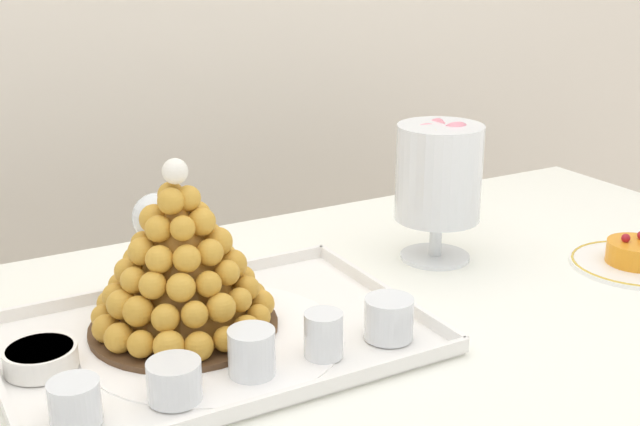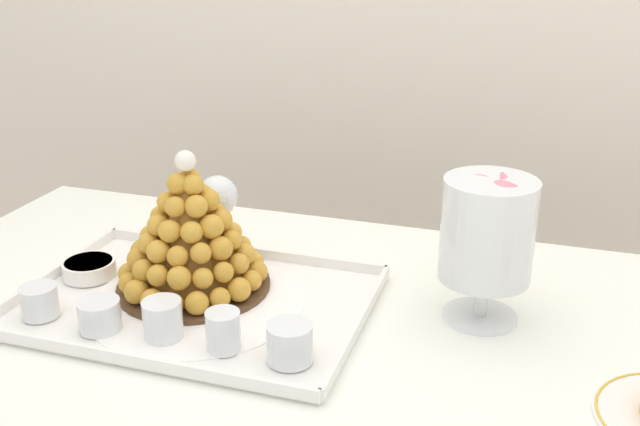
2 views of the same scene
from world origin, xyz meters
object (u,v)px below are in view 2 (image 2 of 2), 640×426
object	(u,v)px
dessert_cup_mid_left	(100,316)
macaron_goblet	(487,232)
wine_glass	(218,200)
dessert_cup_right	(290,344)
serving_tray	(196,303)
croquembouche	(191,237)
creme_brulee_ramekin	(89,268)
dessert_cup_centre	(163,321)
dessert_cup_left	(40,302)
dessert_cup_mid_right	(223,332)

from	to	relation	value
dessert_cup_mid_left	macaron_goblet	xyz separation A→B (m)	(0.52, 0.21, 0.11)
wine_glass	dessert_cup_right	bearing A→B (deg)	-48.80
serving_tray	macaron_goblet	world-z (taller)	macaron_goblet
croquembouche	creme_brulee_ramekin	xyz separation A→B (m)	(-0.18, -0.02, -0.07)
dessert_cup_centre	macaron_goblet	bearing A→B (deg)	25.94
serving_tray	croquembouche	xyz separation A→B (m)	(-0.02, 0.04, 0.09)
serving_tray	creme_brulee_ramekin	bearing A→B (deg)	172.57
croquembouche	wine_glass	xyz separation A→B (m)	(0.00, 0.10, 0.03)
dessert_cup_mid_left	dessert_cup_right	bearing A→B (deg)	1.32
dessert_cup_left	wine_glass	world-z (taller)	wine_glass
dessert_cup_left	wine_glass	size ratio (longest dim) A/B	0.33
croquembouche	wine_glass	size ratio (longest dim) A/B	1.47
creme_brulee_ramekin	macaron_goblet	distance (m)	0.65
dessert_cup_mid_right	dessert_cup_right	size ratio (longest dim) A/B	0.90
dessert_cup_centre	dessert_cup_left	bearing A→B (deg)	-179.38
dessert_cup_centre	dessert_cup_right	bearing A→B (deg)	-0.56
dessert_cup_left	croquembouche	bearing A→B (deg)	40.87
serving_tray	creme_brulee_ramekin	distance (m)	0.21
dessert_cup_mid_left	creme_brulee_ramekin	bearing A→B (deg)	128.97
dessert_cup_mid_left	creme_brulee_ramekin	size ratio (longest dim) A/B	0.71
dessert_cup_mid_left	macaron_goblet	world-z (taller)	macaron_goblet
creme_brulee_ramekin	macaron_goblet	bearing A→B (deg)	6.36
dessert_cup_left	macaron_goblet	world-z (taller)	macaron_goblet
macaron_goblet	dessert_cup_right	bearing A→B (deg)	-138.01
dessert_cup_right	wine_glass	world-z (taller)	wine_glass
dessert_cup_left	creme_brulee_ramekin	bearing A→B (deg)	93.46
dessert_cup_mid_right	creme_brulee_ramekin	bearing A→B (deg)	156.00
serving_tray	wine_glass	distance (m)	0.18
dessert_cup_mid_right	wine_glass	xyz separation A→B (m)	(-0.12, 0.25, 0.09)
macaron_goblet	serving_tray	bearing A→B (deg)	-167.01
dessert_cup_right	wine_glass	distance (m)	0.34
wine_glass	macaron_goblet	bearing A→B (deg)	-5.22
croquembouche	dessert_cup_right	world-z (taller)	croquembouche
creme_brulee_ramekin	dessert_cup_mid_right	bearing A→B (deg)	-24.00
dessert_cup_right	macaron_goblet	distance (m)	0.33
dessert_cup_left	dessert_cup_right	size ratio (longest dim) A/B	0.87
dessert_cup_right	macaron_goblet	world-z (taller)	macaron_goblet
dessert_cup_centre	macaron_goblet	xyz separation A→B (m)	(0.42, 0.20, 0.11)
serving_tray	dessert_cup_centre	bearing A→B (deg)	-87.83
serving_tray	dessert_cup_mid_left	bearing A→B (deg)	-129.15
serving_tray	wine_glass	size ratio (longest dim) A/B	3.19
serving_tray	macaron_goblet	distance (m)	0.46
dessert_cup_left	dessert_cup_centre	size ratio (longest dim) A/B	0.98
macaron_goblet	creme_brulee_ramekin	bearing A→B (deg)	-173.64
dessert_cup_mid_left	dessert_cup_right	size ratio (longest dim) A/B	0.97
dessert_cup_right	creme_brulee_ramekin	bearing A→B (deg)	161.44
dessert_cup_left	dessert_cup_mid_right	distance (m)	0.30
serving_tray	dessert_cup_right	xyz separation A→B (m)	(0.20, -0.11, 0.03)
dessert_cup_right	dessert_cup_left	bearing A→B (deg)	-179.95
dessert_cup_mid_right	dessert_cup_left	bearing A→B (deg)	179.82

